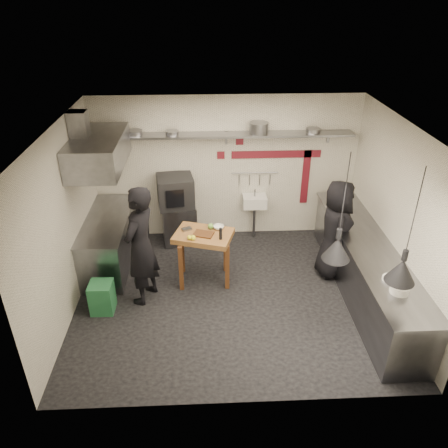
{
  "coord_description": "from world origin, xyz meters",
  "views": [
    {
      "loc": [
        -0.41,
        -5.71,
        4.51
      ],
      "look_at": [
        -0.12,
        0.3,
        1.18
      ],
      "focal_mm": 35.0,
      "sensor_mm": 36.0,
      "label": 1
    }
  ],
  "objects_px": {
    "green_bin": "(102,297)",
    "prep_table": "(204,257)",
    "oven_stand": "(179,223)",
    "combi_oven": "(175,191)",
    "chef_left": "(141,246)",
    "chef_right": "(335,230)"
  },
  "relations": [
    {
      "from": "oven_stand",
      "to": "combi_oven",
      "type": "xyz_separation_m",
      "value": [
        -0.04,
        -0.02,
        0.69
      ]
    },
    {
      "from": "oven_stand",
      "to": "prep_table",
      "type": "relative_size",
      "value": 0.87
    },
    {
      "from": "combi_oven",
      "to": "chef_right",
      "type": "xyz_separation_m",
      "value": [
        2.74,
        -1.22,
        -0.21
      ]
    },
    {
      "from": "oven_stand",
      "to": "chef_left",
      "type": "relative_size",
      "value": 0.41
    },
    {
      "from": "green_bin",
      "to": "chef_right",
      "type": "relative_size",
      "value": 0.28
    },
    {
      "from": "oven_stand",
      "to": "green_bin",
      "type": "bearing_deg",
      "value": -127.14
    },
    {
      "from": "oven_stand",
      "to": "green_bin",
      "type": "height_order",
      "value": "oven_stand"
    },
    {
      "from": "oven_stand",
      "to": "chef_right",
      "type": "relative_size",
      "value": 0.46
    },
    {
      "from": "combi_oven",
      "to": "oven_stand",
      "type": "bearing_deg",
      "value": 20.34
    },
    {
      "from": "chef_right",
      "to": "prep_table",
      "type": "bearing_deg",
      "value": 97.06
    },
    {
      "from": "green_bin",
      "to": "prep_table",
      "type": "height_order",
      "value": "prep_table"
    },
    {
      "from": "combi_oven",
      "to": "chef_right",
      "type": "distance_m",
      "value": 3.0
    },
    {
      "from": "prep_table",
      "to": "chef_left",
      "type": "distance_m",
      "value": 1.19
    },
    {
      "from": "chef_right",
      "to": "green_bin",
      "type": "bearing_deg",
      "value": 107.05
    },
    {
      "from": "combi_oven",
      "to": "prep_table",
      "type": "distance_m",
      "value": 1.54
    },
    {
      "from": "prep_table",
      "to": "chef_right",
      "type": "height_order",
      "value": "chef_right"
    },
    {
      "from": "combi_oven",
      "to": "green_bin",
      "type": "xyz_separation_m",
      "value": [
        -1.08,
        -2.05,
        -0.84
      ]
    },
    {
      "from": "prep_table",
      "to": "chef_left",
      "type": "height_order",
      "value": "chef_left"
    },
    {
      "from": "combi_oven",
      "to": "chef_left",
      "type": "height_order",
      "value": "chef_left"
    },
    {
      "from": "prep_table",
      "to": "chef_right",
      "type": "xyz_separation_m",
      "value": [
        2.22,
        0.09,
        0.42
      ]
    },
    {
      "from": "prep_table",
      "to": "chef_right",
      "type": "distance_m",
      "value": 2.26
    },
    {
      "from": "combi_oven",
      "to": "chef_right",
      "type": "height_order",
      "value": "chef_right"
    }
  ]
}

